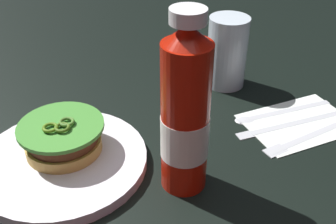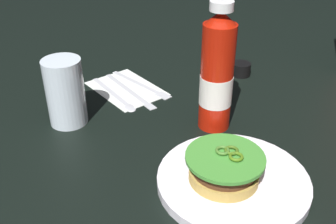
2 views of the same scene
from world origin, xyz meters
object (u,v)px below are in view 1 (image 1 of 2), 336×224
object	(u,v)px
burger_sandwich	(63,137)
fork_utensil	(306,136)
napkin	(299,122)
spoon_utensil	(271,113)
ketchup_bottle	(185,116)
butter_knife	(286,124)
dinner_plate	(63,161)
water_glass	(227,52)

from	to	relation	value
burger_sandwich	fork_utensil	bearing A→B (deg)	-179.98
burger_sandwich	napkin	xyz separation A→B (m)	(-0.39, -0.04, -0.04)
spoon_utensil	ketchup_bottle	bearing A→B (deg)	39.36
butter_knife	dinner_plate	bearing A→B (deg)	8.59
ketchup_bottle	butter_knife	world-z (taller)	ketchup_bottle
ketchup_bottle	butter_knife	size ratio (longest dim) A/B	1.21
ketchup_bottle	fork_utensil	size ratio (longest dim) A/B	1.33
burger_sandwich	fork_utensil	xyz separation A→B (m)	(-0.38, -0.00, -0.03)
water_glass	napkin	size ratio (longest dim) A/B	0.76
dinner_plate	spoon_utensil	size ratio (longest dim) A/B	1.32
dinner_plate	fork_utensil	xyz separation A→B (m)	(-0.38, -0.02, -0.00)
napkin	butter_knife	bearing A→B (deg)	13.11
burger_sandwich	water_glass	world-z (taller)	water_glass
water_glass	ketchup_bottle	bearing A→B (deg)	64.96
butter_knife	spoon_utensil	bearing A→B (deg)	-69.13
fork_utensil	butter_knife	bearing A→B (deg)	-63.59
ketchup_bottle	water_glass	size ratio (longest dim) A/B	1.84
burger_sandwich	water_glass	distance (m)	0.36
burger_sandwich	butter_knife	size ratio (longest dim) A/B	0.60
spoon_utensil	dinner_plate	bearing A→B (deg)	14.54
napkin	burger_sandwich	bearing A→B (deg)	6.46
dinner_plate	spoon_utensil	distance (m)	0.36
water_glass	spoon_utensil	xyz separation A→B (m)	(-0.05, 0.12, -0.06)
napkin	fork_utensil	distance (m)	0.04
napkin	spoon_utensil	xyz separation A→B (m)	(0.04, -0.03, 0.00)
burger_sandwich	fork_utensil	distance (m)	0.38
ketchup_bottle	butter_knife	xyz separation A→B (m)	(-0.19, -0.11, -0.11)
ketchup_bottle	spoon_utensil	size ratio (longest dim) A/B	1.34
dinner_plate	fork_utensil	world-z (taller)	dinner_plate
water_glass	butter_knife	bearing A→B (deg)	113.35
ketchup_bottle	napkin	size ratio (longest dim) A/B	1.40
burger_sandwich	napkin	bearing A→B (deg)	-173.54
burger_sandwich	ketchup_bottle	bearing A→B (deg)	156.67
fork_utensil	water_glass	bearing A→B (deg)	-66.04
burger_sandwich	butter_knife	xyz separation A→B (m)	(-0.36, -0.04, -0.03)
butter_knife	fork_utensil	size ratio (longest dim) A/B	1.10
spoon_utensil	butter_knife	xyz separation A→B (m)	(-0.01, 0.04, 0.00)
water_glass	napkin	world-z (taller)	water_glass
burger_sandwich	spoon_utensil	bearing A→B (deg)	-168.03
ketchup_bottle	butter_knife	distance (m)	0.25
burger_sandwich	spoon_utensil	xyz separation A→B (m)	(-0.35, -0.07, -0.03)
ketchup_bottle	spoon_utensil	xyz separation A→B (m)	(-0.18, -0.15, -0.11)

